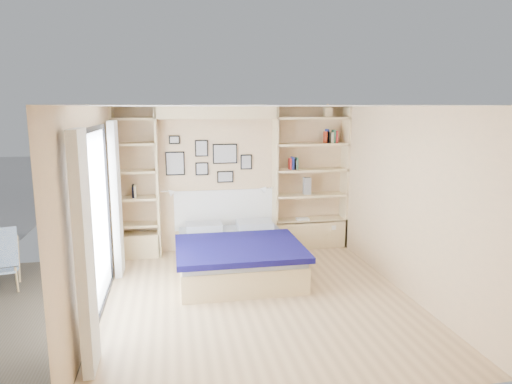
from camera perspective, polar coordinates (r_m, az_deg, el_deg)
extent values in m
plane|color=tan|center=(6.18, 0.21, -13.16)|extent=(4.50, 4.50, 0.00)
plane|color=tan|center=(7.98, -2.81, 1.62)|extent=(4.00, 0.00, 4.00)
plane|color=tan|center=(3.69, 6.85, -9.08)|extent=(4.00, 0.00, 4.00)
plane|color=tan|center=(5.77, -19.70, -2.43)|extent=(0.00, 4.50, 4.50)
plane|color=tan|center=(6.47, 17.91, -0.99)|extent=(0.00, 4.50, 4.50)
plane|color=white|center=(5.66, 0.22, 10.70)|extent=(4.50, 4.50, 0.00)
cube|color=beige|center=(7.74, -12.21, 1.11)|extent=(0.04, 0.35, 2.50)
cube|color=beige|center=(7.93, 2.38, 1.57)|extent=(0.04, 0.35, 2.50)
cube|color=beige|center=(7.67, -4.96, 9.86)|extent=(2.00, 0.35, 0.20)
cube|color=beige|center=(8.31, 11.02, 1.79)|extent=(0.04, 0.35, 2.50)
cube|color=beige|center=(7.79, -17.22, 0.94)|extent=(0.04, 0.35, 2.50)
cube|color=beige|center=(8.31, 6.72, -5.14)|extent=(1.30, 0.35, 0.50)
cube|color=beige|center=(7.99, -14.44, -6.42)|extent=(0.70, 0.35, 0.40)
cube|color=black|center=(5.64, -20.01, 7.33)|extent=(0.04, 2.08, 0.06)
cube|color=black|center=(6.15, -18.70, -13.59)|extent=(0.04, 2.08, 0.06)
cube|color=black|center=(4.83, -21.10, -6.83)|extent=(0.04, 0.06, 2.20)
cube|color=black|center=(6.79, -18.05, -1.76)|extent=(0.04, 0.06, 2.20)
cube|color=silver|center=(5.80, -19.43, -3.68)|extent=(0.01, 2.00, 2.20)
cube|color=white|center=(4.54, -20.65, -7.25)|extent=(0.10, 0.45, 2.30)
cube|color=white|center=(7.04, -17.06, -0.87)|extent=(0.10, 0.45, 2.30)
cube|color=beige|center=(8.25, 6.75, -3.46)|extent=(1.30, 0.35, 0.04)
cube|color=beige|center=(8.15, 6.82, -0.39)|extent=(1.30, 0.35, 0.04)
cube|color=beige|center=(8.08, 6.89, 2.74)|extent=(1.30, 0.35, 0.04)
cube|color=beige|center=(8.03, 6.96, 5.92)|extent=(1.30, 0.35, 0.04)
cube|color=beige|center=(8.01, 7.03, 9.13)|extent=(1.30, 0.35, 0.04)
cube|color=beige|center=(7.90, -14.56, -3.99)|extent=(0.70, 0.35, 0.04)
cube|color=beige|center=(7.80, -14.71, -0.79)|extent=(0.70, 0.35, 0.04)
cube|color=beige|center=(7.73, -14.87, 2.49)|extent=(0.70, 0.35, 0.04)
cube|color=beige|center=(7.68, -15.02, 5.81)|extent=(0.70, 0.35, 0.04)
cube|color=beige|center=(7.66, -15.17, 8.79)|extent=(0.70, 0.35, 0.04)
cube|color=beige|center=(7.05, -2.51, -8.50)|extent=(1.71, 2.14, 0.37)
cube|color=#A8AEB7|center=(6.97, -2.52, -6.66)|extent=(1.67, 2.10, 0.10)
cube|color=#0E0B48|center=(6.61, -2.08, -7.00)|extent=(1.81, 1.49, 0.08)
cube|color=#A8AEB7|center=(7.64, -6.53, -4.34)|extent=(0.59, 0.43, 0.12)
cube|color=#A8AEB7|center=(7.74, -0.19, -4.07)|extent=(0.59, 0.43, 0.12)
cube|color=white|center=(8.03, -3.73, -2.18)|extent=(1.81, 0.04, 0.70)
cube|color=black|center=(7.84, -10.08, 3.53)|extent=(0.32, 0.02, 0.40)
cube|color=gray|center=(7.83, -10.08, 3.52)|extent=(0.28, 0.01, 0.36)
cube|color=black|center=(7.83, -6.83, 5.44)|extent=(0.22, 0.02, 0.28)
cube|color=gray|center=(7.82, -6.82, 5.44)|extent=(0.18, 0.01, 0.24)
cube|color=black|center=(7.87, -6.77, 2.91)|extent=(0.22, 0.02, 0.22)
cube|color=gray|center=(7.86, -6.77, 2.90)|extent=(0.18, 0.01, 0.18)
cube|color=black|center=(7.88, -3.90, 4.79)|extent=(0.42, 0.02, 0.34)
cube|color=gray|center=(7.87, -3.89, 4.79)|extent=(0.38, 0.01, 0.30)
cube|color=black|center=(7.93, -3.86, 1.92)|extent=(0.28, 0.02, 0.20)
cube|color=gray|center=(7.92, -3.85, 1.90)|extent=(0.24, 0.01, 0.16)
cube|color=black|center=(7.95, -1.23, 3.78)|extent=(0.20, 0.02, 0.26)
cube|color=gray|center=(7.93, -1.22, 3.77)|extent=(0.16, 0.01, 0.22)
cube|color=black|center=(7.80, -10.17, 6.44)|extent=(0.18, 0.02, 0.14)
cube|color=gray|center=(7.79, -10.17, 6.44)|extent=(0.14, 0.01, 0.10)
cylinder|color=silver|center=(7.68, -11.15, 0.10)|extent=(0.20, 0.02, 0.02)
cone|color=white|center=(7.69, -10.40, -0.02)|extent=(0.13, 0.12, 0.15)
cylinder|color=silver|center=(7.85, 1.50, 0.52)|extent=(0.20, 0.02, 0.02)
cone|color=white|center=(7.84, 0.78, 0.35)|extent=(0.13, 0.12, 0.15)
cube|color=#A51E1E|center=(7.95, 4.26, 3.52)|extent=(0.02, 0.15, 0.19)
cube|color=navy|center=(7.96, 4.55, 3.62)|extent=(0.03, 0.15, 0.22)
cube|color=black|center=(7.98, 4.82, 3.48)|extent=(0.03, 0.15, 0.18)
cube|color=#BFB28C|center=(7.98, 4.85, 3.43)|extent=(0.04, 0.15, 0.17)
cube|color=#26593F|center=(7.98, 5.07, 3.59)|extent=(0.03, 0.15, 0.21)
cube|color=maroon|center=(8.10, 8.65, 6.77)|extent=(0.02, 0.15, 0.20)
cube|color=navy|center=(8.10, 8.86, 6.92)|extent=(0.03, 0.15, 0.24)
cube|color=black|center=(8.11, 8.85, 6.80)|extent=(0.03, 0.15, 0.21)
cube|color=#BFB28C|center=(8.13, 9.38, 6.72)|extent=(0.04, 0.15, 0.19)
cube|color=#26593F|center=(8.15, 9.68, 6.86)|extent=(0.03, 0.15, 0.23)
cube|color=#A51E1E|center=(8.16, 9.94, 6.81)|extent=(0.03, 0.15, 0.22)
cube|color=navy|center=(7.78, -15.11, 0.01)|extent=(0.02, 0.15, 0.19)
cube|color=black|center=(7.78, -15.09, 0.13)|extent=(0.03, 0.15, 0.22)
cube|color=#BFB28C|center=(7.77, -14.83, 0.10)|extent=(0.03, 0.15, 0.21)
cube|color=beige|center=(8.09, 8.94, 9.77)|extent=(0.13, 0.13, 0.15)
cone|color=beige|center=(8.09, 8.96, 10.59)|extent=(0.20, 0.20, 0.08)
cube|color=slate|center=(8.10, 6.39, 0.76)|extent=(0.12, 0.12, 0.30)
cube|color=white|center=(8.15, 5.86, -3.37)|extent=(0.22, 0.16, 0.03)
cylinder|color=tan|center=(6.98, -27.72, -9.75)|extent=(0.06, 0.14, 0.41)
cylinder|color=tan|center=(7.49, -27.56, -7.57)|extent=(0.11, 0.33, 0.67)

